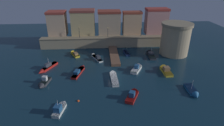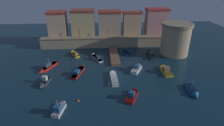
% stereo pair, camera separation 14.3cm
% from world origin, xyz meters
% --- Properties ---
extents(ground_plane, '(109.69, 109.69, 0.00)m').
position_xyz_m(ground_plane, '(0.00, 0.00, 0.00)').
color(ground_plane, '#112D3D').
extents(quay_wall, '(44.52, 2.89, 3.44)m').
position_xyz_m(quay_wall, '(0.00, 19.58, 1.73)').
color(quay_wall, tan).
rests_on(quay_wall, ground).
extents(old_town_backdrop, '(40.34, 5.42, 8.71)m').
position_xyz_m(old_town_backdrop, '(-0.84, 23.25, 7.38)').
color(old_town_backdrop, '#D5AF89').
rests_on(old_town_backdrop, ground).
extents(fortress_tower, '(8.92, 8.92, 9.48)m').
position_xyz_m(fortress_tower, '(19.34, 12.04, 4.80)').
color(fortress_tower, tan).
rests_on(fortress_tower, ground).
extents(pier_dock, '(2.51, 13.91, 0.70)m').
position_xyz_m(pier_dock, '(1.08, 11.33, 0.35)').
color(pier_dock, brown).
rests_on(pier_dock, ground).
extents(quay_lamp_0, '(0.32, 0.32, 3.54)m').
position_xyz_m(quay_lamp_0, '(-9.60, 19.58, 5.78)').
color(quay_lamp_0, black).
rests_on(quay_lamp_0, quay_wall).
extents(quay_lamp_1, '(0.32, 0.32, 3.12)m').
position_xyz_m(quay_lamp_1, '(-0.35, 19.58, 5.54)').
color(quay_lamp_1, black).
rests_on(quay_lamp_1, quay_wall).
extents(quay_lamp_2, '(0.32, 0.32, 3.16)m').
position_xyz_m(quay_lamp_2, '(10.68, 19.58, 5.56)').
color(quay_lamp_2, black).
rests_on(quay_lamp_2, quay_wall).
extents(moored_boat_0, '(2.24, 4.78, 3.00)m').
position_xyz_m(moored_boat_0, '(-10.37, -12.29, 0.51)').
color(moored_boat_0, silver).
rests_on(moored_boat_0, ground).
extents(moored_boat_1, '(4.00, 5.57, 1.96)m').
position_xyz_m(moored_boat_1, '(6.32, 2.31, 0.49)').
color(moored_boat_1, white).
rests_on(moored_boat_1, ground).
extents(moored_boat_2, '(3.68, 5.36, 2.06)m').
position_xyz_m(moored_boat_2, '(3.30, -8.93, 0.43)').
color(moored_boat_2, red).
rests_on(moored_boat_2, ground).
extents(moored_boat_3, '(3.97, 6.75, 1.66)m').
position_xyz_m(moored_boat_3, '(-4.31, 10.33, 0.37)').
color(moored_boat_3, white).
rests_on(moored_boat_3, ground).
extents(moored_boat_4, '(2.30, 4.63, 2.12)m').
position_xyz_m(moored_boat_4, '(-15.57, -3.44, 0.45)').
color(moored_boat_4, '#333338').
rests_on(moored_boat_4, ground).
extents(moored_boat_5, '(1.78, 6.66, 3.36)m').
position_xyz_m(moored_boat_5, '(11.93, 11.22, 0.44)').
color(moored_boat_5, '#333338').
rests_on(moored_boat_5, ground).
extents(moored_boat_6, '(1.76, 7.30, 2.40)m').
position_xyz_m(moored_boat_6, '(-0.05, -1.55, 0.34)').
color(moored_boat_6, white).
rests_on(moored_boat_6, ground).
extents(moored_boat_7, '(1.86, 5.06, 3.05)m').
position_xyz_m(moored_boat_7, '(15.63, -8.82, 0.31)').
color(moored_boat_7, '#195689').
rests_on(moored_boat_7, ground).
extents(moored_boat_8, '(4.11, 6.67, 3.15)m').
position_xyz_m(moored_boat_8, '(-16.67, 4.05, 0.46)').
color(moored_boat_8, red).
rests_on(moored_boat_8, ground).
extents(moored_boat_9, '(2.00, 6.04, 2.09)m').
position_xyz_m(moored_boat_9, '(13.08, 1.10, 0.45)').
color(moored_boat_9, gold).
rests_on(moored_boat_9, ground).
extents(moored_boat_10, '(3.23, 7.31, 1.60)m').
position_xyz_m(moored_boat_10, '(-8.32, 1.85, 0.38)').
color(moored_boat_10, red).
rests_on(moored_boat_10, ground).
extents(moored_boat_12, '(1.92, 4.87, 1.10)m').
position_xyz_m(moored_boat_12, '(4.90, 13.31, 0.35)').
color(moored_boat_12, navy).
rests_on(moored_boat_12, ground).
extents(moored_boat_13, '(3.65, 5.32, 1.48)m').
position_xyz_m(moored_boat_13, '(-10.90, 13.29, 0.36)').
color(moored_boat_13, gold).
rests_on(moored_boat_13, ground).
extents(mooring_buoy_0, '(0.50, 0.50, 0.50)m').
position_xyz_m(mooring_buoy_0, '(-7.46, -9.89, 0.00)').
color(mooring_buoy_0, '#EA4C19').
rests_on(mooring_buoy_0, ground).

